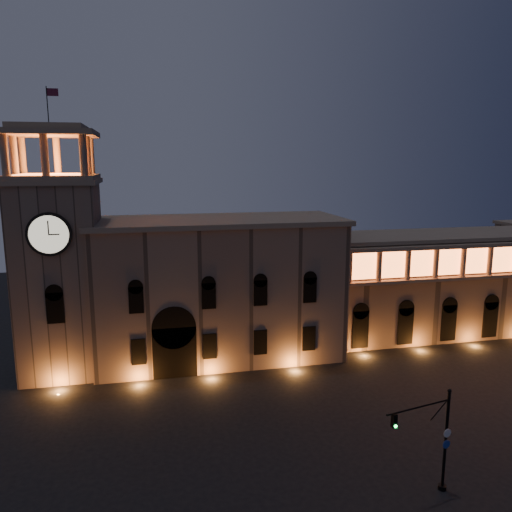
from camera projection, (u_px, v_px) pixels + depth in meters
name	position (u px, v px, depth m)	size (l,w,h in m)	color
ground	(279.00, 445.00, 43.66)	(160.00, 160.00, 0.00)	black
government_building	(218.00, 288.00, 62.63)	(30.80, 12.80, 17.60)	#7D6251
clock_tower	(60.00, 267.00, 57.14)	(9.80, 9.80, 32.40)	#7D6251
colonnade_wing	(450.00, 282.00, 71.98)	(40.60, 11.50, 14.50)	#785E4D
traffic_light	(436.00, 441.00, 36.60)	(5.86, 1.58, 8.18)	black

